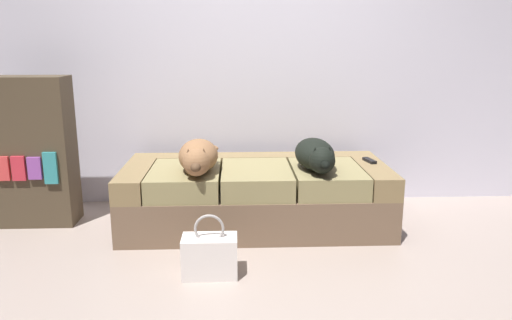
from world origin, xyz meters
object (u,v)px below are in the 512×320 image
object	(u,v)px
couch	(256,195)
dog_tan	(198,157)
bookshelf	(34,152)
tv_remote	(369,161)
handbag	(210,255)
dog_dark	(316,155)

from	to	relation	value
couch	dog_tan	distance (m)	0.56
bookshelf	tv_remote	bearing A→B (deg)	-1.24
handbag	dog_tan	bearing A→B (deg)	98.99
tv_remote	handbag	distance (m)	1.50
dog_tan	tv_remote	world-z (taller)	dog_tan
couch	dog_dark	xyz separation A→B (m)	(0.41, -0.16, 0.34)
couch	handbag	distance (m)	0.88
dog_dark	tv_remote	xyz separation A→B (m)	(0.44, 0.22, -0.10)
couch	handbag	size ratio (longest dim) A/B	5.08
couch	handbag	bearing A→B (deg)	-110.16
couch	bookshelf	distance (m)	1.67
couch	dog_dark	bearing A→B (deg)	-21.30
dog_tan	tv_remote	xyz separation A→B (m)	(1.26, 0.24, -0.10)
couch	dog_tan	size ratio (longest dim) A/B	2.97
dog_tan	handbag	distance (m)	0.78
couch	dog_dark	world-z (taller)	dog_dark
couch	dog_tan	world-z (taller)	dog_tan
dog_tan	handbag	bearing A→B (deg)	-81.01
couch	handbag	xyz separation A→B (m)	(-0.30, -0.82, -0.10)
handbag	dog_dark	bearing A→B (deg)	42.77
tv_remote	handbag	world-z (taller)	tv_remote
dog_tan	bookshelf	world-z (taller)	bookshelf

